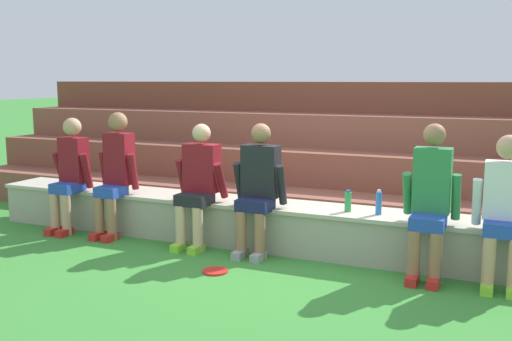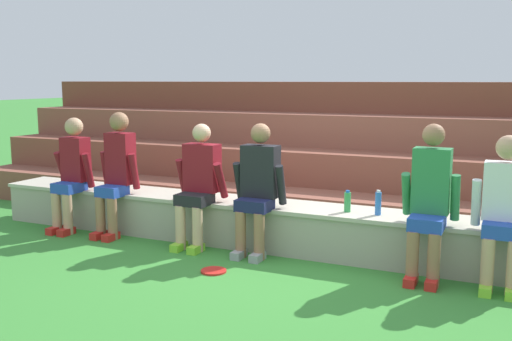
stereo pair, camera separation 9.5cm
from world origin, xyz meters
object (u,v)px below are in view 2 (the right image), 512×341
Objects in this scene: person_center at (198,182)px; person_left_of_center at (116,170)px; person_far_left at (72,172)px; person_rightmost_edge at (505,208)px; person_far_right at (429,199)px; water_bottle_near_right at (378,203)px; person_right_of_center at (258,185)px; frisbee at (214,271)px; water_bottle_mid_left at (347,202)px.

person_left_of_center is at bearing 179.39° from person_center.
person_rightmost_edge is at bearing 0.22° from person_far_left.
person_center is 2.41m from person_far_right.
person_right_of_center is at bearing -169.75° from water_bottle_near_right.
water_bottle_mid_left is at bearing 42.63° from frisbee.
frisbee is (-0.13, -0.71, -0.71)m from person_right_of_center.
water_bottle_mid_left is (-1.45, 0.25, -0.12)m from person_rightmost_edge.
person_far_left is at bearing -178.38° from person_center.
person_far_left is 0.95× the size of person_left_of_center.
person_center is at bearing 1.62° from person_far_left.
frisbee is (0.57, -0.71, -0.70)m from person_center.
person_center is 1.91m from water_bottle_near_right.
water_bottle_mid_left is 1.50m from frisbee.
person_rightmost_edge is at bearing -0.71° from person_right_of_center.
person_far_left is 3.31m from water_bottle_mid_left.
water_bottle_near_right is 1.02× the size of frisbee.
water_bottle_near_right is (1.20, 0.22, -0.12)m from person_right_of_center.
person_far_left reaches higher than water_bottle_mid_left.
person_far_right is at bearing -17.13° from water_bottle_mid_left.
water_bottle_mid_left is at bearing 178.31° from water_bottle_near_right.
person_left_of_center is at bearing 179.58° from person_right_of_center.
water_bottle_mid_left is (2.69, 0.21, -0.17)m from person_left_of_center.
person_far_right is at bearing -0.96° from person_right_of_center.
person_rightmost_edge is (0.63, -0.00, -0.02)m from person_far_right.
water_bottle_near_right is (-0.51, 0.24, -0.13)m from person_far_right.
person_center reaches higher than water_bottle_near_right.
person_right_of_center is 0.96× the size of person_far_right.
frisbee is (2.28, -0.66, -0.70)m from person_far_left.
person_center is 1.61m from water_bottle_mid_left.
water_bottle_near_right reaches higher than frisbee.
water_bottle_mid_left is (-0.82, 0.25, -0.15)m from person_far_right.
person_far_left reaches higher than water_bottle_near_right.
frisbee is at bearing -23.48° from person_left_of_center.
person_left_of_center is 5.75× the size of water_bottle_near_right.
person_far_right is at bearing -0.68° from person_left_of_center.
person_far_right is (4.12, 0.02, 0.02)m from person_far_left.
water_bottle_mid_left is (0.89, 0.23, -0.14)m from person_right_of_center.
person_far_left is 5.44× the size of water_bottle_near_right.
water_bottle_mid_left is at bearing 8.03° from person_center.
person_center reaches higher than frisbee.
person_rightmost_edge is (4.14, -0.04, -0.05)m from person_left_of_center.
frisbee is at bearing -137.37° from water_bottle_mid_left.
person_left_of_center reaches higher than person_far_left.
person_left_of_center reaches higher than frisbee.
person_far_right is (1.71, -0.03, 0.01)m from person_right_of_center.
person_far_right is (3.51, -0.04, -0.02)m from person_left_of_center.
person_right_of_center is 6.19× the size of water_bottle_mid_left.
person_far_left is 1.02× the size of person_rightmost_edge.
person_far_right is at bearing 0.26° from person_far_left.
water_bottle_near_right is (1.90, 0.21, -0.10)m from person_center.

